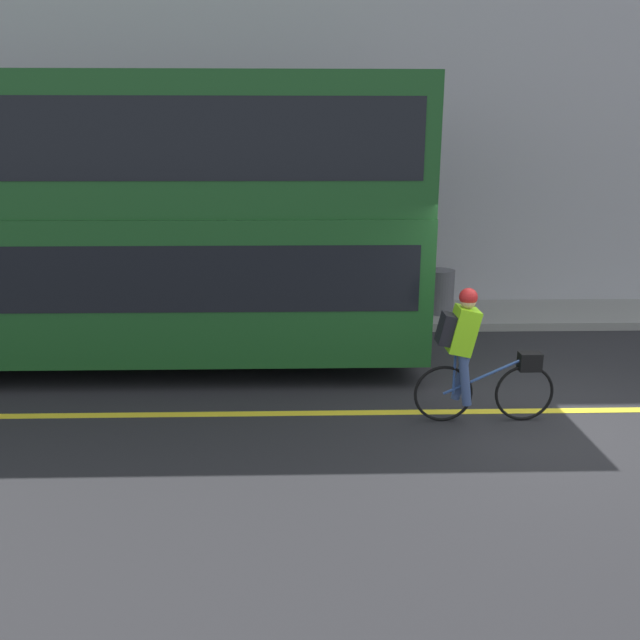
# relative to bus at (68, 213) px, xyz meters

# --- Properties ---
(ground_plane) EXTENTS (80.00, 80.00, 0.00)m
(ground_plane) POSITION_rel_bus_xyz_m (6.32, -2.15, -2.28)
(ground_plane) COLOR #232326
(road_center_line) EXTENTS (50.00, 0.14, 0.01)m
(road_center_line) POSITION_rel_bus_xyz_m (6.32, -1.97, -2.27)
(road_center_line) COLOR yellow
(road_center_line) RESTS_ON ground_plane
(sidewalk_curb) EXTENTS (60.00, 1.75, 0.15)m
(sidewalk_curb) POSITION_rel_bus_xyz_m (6.32, 2.33, -2.20)
(sidewalk_curb) COLOR gray
(sidewalk_curb) RESTS_ON ground_plane
(building_facade) EXTENTS (60.00, 0.30, 9.03)m
(building_facade) POSITION_rel_bus_xyz_m (6.32, 3.36, 2.24)
(building_facade) COLOR #9E9EA3
(building_facade) RESTS_ON ground_plane
(bus) EXTENTS (10.22, 2.51, 4.10)m
(bus) POSITION_rel_bus_xyz_m (0.00, 0.00, 0.00)
(bus) COLOR black
(bus) RESTS_ON ground_plane
(cyclist_on_bike) EXTENTS (1.69, 0.32, 1.65)m
(cyclist_on_bike) POSITION_rel_bus_xyz_m (5.38, -2.23, -1.39)
(cyclist_on_bike) COLOR black
(cyclist_on_bike) RESTS_ON ground_plane
(trash_bin) EXTENTS (0.53, 0.53, 0.82)m
(trash_bin) POSITION_rel_bus_xyz_m (5.96, 2.25, -1.72)
(trash_bin) COLOR #515156
(trash_bin) RESTS_ON sidewalk_curb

